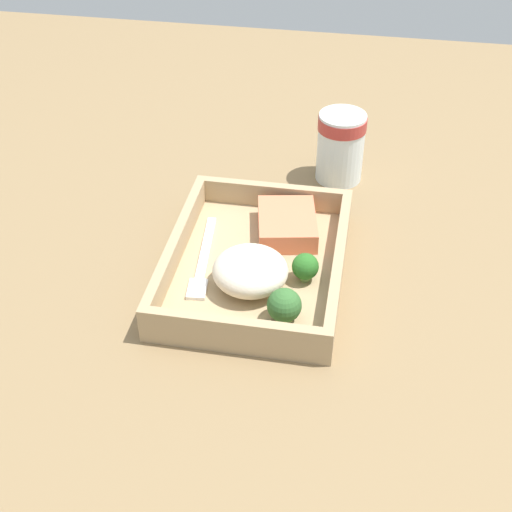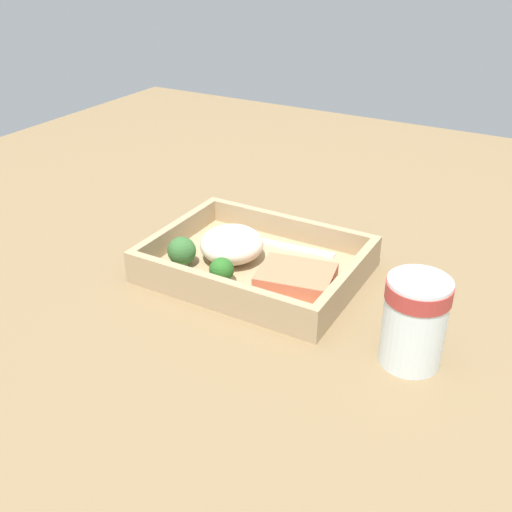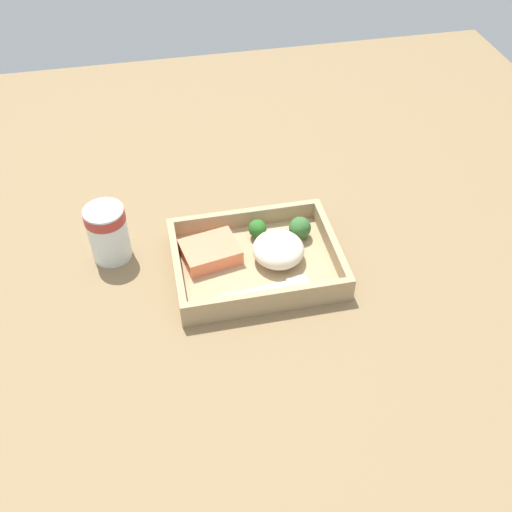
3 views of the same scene
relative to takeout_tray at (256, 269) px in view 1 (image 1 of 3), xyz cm
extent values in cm
cube|color=olive|center=(0.00, 0.00, -1.60)|extent=(160.00, 160.00, 2.00)
cube|color=tan|center=(0.00, 0.00, 0.00)|extent=(27.61, 20.99, 1.20)
cube|color=tan|center=(0.00, -9.90, 2.24)|extent=(27.61, 1.20, 3.27)
cube|color=tan|center=(0.00, 9.90, 2.24)|extent=(27.61, 1.20, 3.27)
cube|color=tan|center=(-13.21, 0.00, 2.24)|extent=(1.20, 18.59, 3.27)
cube|color=tan|center=(13.21, 0.00, 2.24)|extent=(1.20, 18.59, 3.27)
cube|color=#F17A53|center=(-7.32, 2.73, 1.96)|extent=(10.48, 8.88, 2.71)
ellipsoid|color=beige|center=(3.81, -0.34, 2.89)|extent=(8.66, 8.83, 4.59)
cylinder|color=#7FA863|center=(8.79, 4.70, 1.14)|extent=(1.47, 1.47, 1.08)
sphere|color=#35662E|center=(8.79, 4.70, 2.74)|extent=(3.87, 3.87, 3.87)
cylinder|color=#759755|center=(1.54, 6.14, 1.16)|extent=(1.21, 1.21, 1.12)
sphere|color=#2A6822|center=(1.54, 6.14, 2.60)|extent=(3.19, 3.19, 3.19)
cube|color=white|center=(-2.14, -6.73, 0.82)|extent=(12.45, 2.33, 0.44)
cube|color=white|center=(5.72, -5.94, 0.82)|extent=(3.60, 2.53, 0.44)
cylinder|color=white|center=(-23.68, 8.01, 4.49)|extent=(6.64, 6.64, 10.19)
cylinder|color=#B23833|center=(-23.68, 8.01, 8.27)|extent=(6.84, 6.84, 1.83)
camera|label=1|loc=(66.04, 11.72, 55.37)|focal=50.00mm
camera|label=2|loc=(-34.77, 61.10, 40.79)|focal=42.00mm
camera|label=3|loc=(-14.54, -69.88, 71.88)|focal=42.00mm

